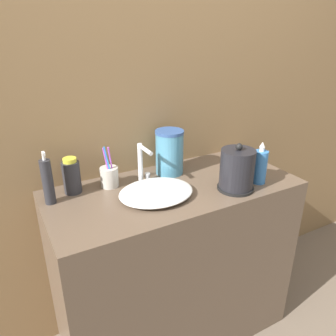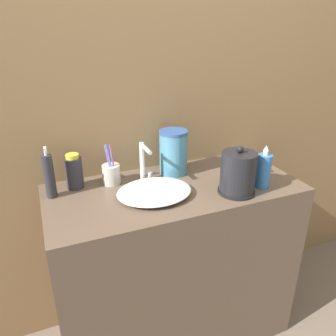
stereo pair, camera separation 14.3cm
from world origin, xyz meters
TOP-DOWN VIEW (x-y plane):
  - wall_back at (0.00, 0.54)m, footprint 6.00×0.04m
  - vanity_counter at (0.00, 0.26)m, footprint 1.15×0.52m
  - sink_basin at (-0.12, 0.22)m, footprint 0.33×0.27m
  - faucet at (-0.11, 0.36)m, footprint 0.06×0.13m
  - electric_kettle at (0.23, 0.11)m, footprint 0.16×0.16m
  - toothbrush_cup at (-0.26, 0.41)m, footprint 0.08×0.08m
  - lotion_bottle at (-0.52, 0.38)m, footprint 0.04×0.04m
  - shampoo_bottle at (-0.42, 0.43)m, footprint 0.08×0.08m
  - mouthwash_bottle at (0.33, 0.22)m, footprint 0.06×0.06m
  - hand_cream_bottle at (0.37, 0.11)m, footprint 0.06×0.06m
  - water_pitcher at (0.05, 0.41)m, footprint 0.14×0.14m

SIDE VIEW (x-z plane):
  - vanity_counter at x=0.00m, z-range 0.00..0.88m
  - sink_basin at x=-0.12m, z-range 0.88..0.93m
  - toothbrush_cup at x=-0.26m, z-range 0.83..1.03m
  - mouthwash_bottle at x=0.33m, z-range 0.87..1.02m
  - shampoo_bottle at x=-0.42m, z-range 0.88..1.04m
  - hand_cream_bottle at x=0.37m, z-range 0.86..1.06m
  - electric_kettle at x=0.23m, z-range 0.86..1.08m
  - lotion_bottle at x=-0.52m, z-range 0.87..1.09m
  - faucet at x=-0.11m, z-range 0.89..1.08m
  - water_pitcher at x=0.05m, z-range 0.88..1.10m
  - wall_back at x=0.00m, z-range 0.00..2.60m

